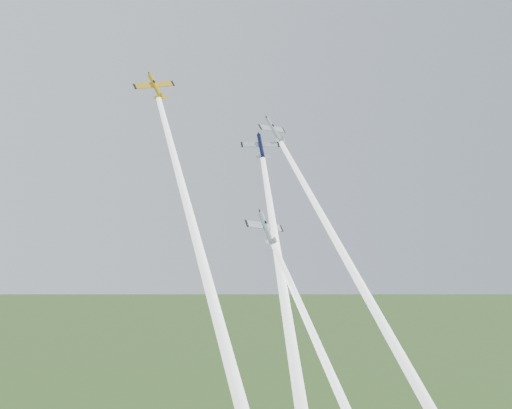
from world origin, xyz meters
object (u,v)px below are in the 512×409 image
plane_silver_right (274,130)px  plane_silver_low (266,228)px  plane_yellow (155,86)px  plane_navy (261,146)px

plane_silver_right → plane_silver_low: (-8.06, -12.52, -19.81)m
plane_yellow → plane_navy: size_ratio=1.05×
plane_yellow → plane_silver_right: (23.71, -2.58, -6.88)m
plane_yellow → plane_navy: (20.12, -3.92, -10.49)m
plane_silver_right → plane_silver_low: plane_silver_right is taller
plane_silver_right → plane_navy: bearing=176.9°
plane_yellow → plane_silver_right: bearing=-10.2°
plane_yellow → plane_silver_low: (15.65, -15.10, -26.70)m
plane_navy → plane_silver_right: plane_silver_right is taller
plane_yellow → plane_silver_low: size_ratio=0.95×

